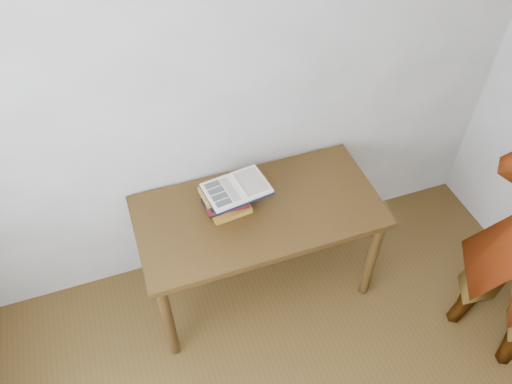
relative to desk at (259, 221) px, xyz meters
name	(u,v)px	position (x,y,z in m)	size (l,w,h in m)	color
room_shell	(398,384)	(-0.13, -1.37, 0.99)	(3.54, 3.54, 2.62)	silver
desk	(259,221)	(0.00, 0.00, 0.00)	(1.37, 0.68, 0.73)	#482E12
book_stack	(225,199)	(-0.17, 0.07, 0.17)	(0.26, 0.19, 0.15)	#AC7C27
open_book	(237,188)	(-0.11, 0.04, 0.26)	(0.37, 0.28, 0.03)	black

